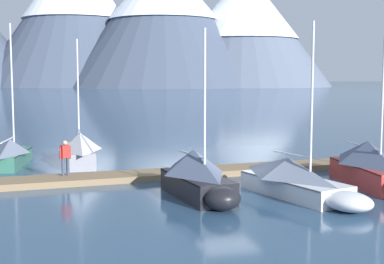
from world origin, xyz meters
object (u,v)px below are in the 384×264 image
(sailboat_mid_dock_starboard, at_px, (299,180))
(sailboat_far_berth, at_px, (373,166))
(sailboat_nearest_berth, at_px, (13,152))
(sailboat_mid_dock_port, at_px, (198,176))
(person_on_dock, at_px, (65,156))
(sailboat_second_berth, at_px, (80,149))

(sailboat_mid_dock_starboard, height_order, sailboat_far_berth, sailboat_mid_dock_starboard)
(sailboat_nearest_berth, height_order, sailboat_far_berth, sailboat_nearest_berth)
(sailboat_mid_dock_port, bearing_deg, sailboat_nearest_berth, 126.29)
(sailboat_mid_dock_port, bearing_deg, sailboat_far_berth, 0.69)
(sailboat_mid_dock_port, relative_size, sailboat_far_berth, 1.03)
(sailboat_nearest_berth, bearing_deg, sailboat_mid_dock_starboard, -44.29)
(sailboat_nearest_berth, relative_size, person_on_dock, 4.71)
(sailboat_nearest_berth, relative_size, sailboat_second_berth, 1.12)
(sailboat_second_berth, height_order, person_on_dock, sailboat_second_berth)
(sailboat_far_berth, bearing_deg, sailboat_nearest_berth, 146.81)
(sailboat_nearest_berth, bearing_deg, sailboat_second_berth, -9.84)
(sailboat_far_berth, bearing_deg, person_on_dock, 159.88)
(sailboat_second_berth, xyz_separation_m, sailboat_mid_dock_port, (4.16, -10.03, 0.04))
(sailboat_nearest_berth, bearing_deg, person_on_dock, -64.58)
(sailboat_far_berth, bearing_deg, sailboat_mid_dock_starboard, -165.77)
(person_on_dock, bearing_deg, sailboat_mid_dock_starboard, -32.99)
(sailboat_second_berth, relative_size, sailboat_mid_dock_port, 1.03)
(sailboat_mid_dock_port, xyz_separation_m, person_on_dock, (-5.16, 5.04, 0.32))
(sailboat_mid_dock_starboard, xyz_separation_m, person_on_dock, (-9.26, 6.01, 0.53))
(sailboat_second_berth, distance_m, sailboat_far_berth, 15.95)
(sailboat_nearest_berth, bearing_deg, sailboat_far_berth, -33.19)
(sailboat_nearest_berth, xyz_separation_m, sailboat_far_berth, (16.16, -10.57, 0.21))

